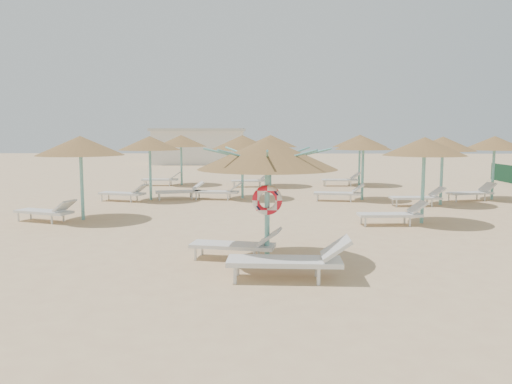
{
  "coord_description": "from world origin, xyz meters",
  "views": [
    {
      "loc": [
        0.31,
        -10.8,
        2.76
      ],
      "look_at": [
        0.02,
        1.73,
        1.3
      ],
      "focal_mm": 35.0,
      "sensor_mm": 36.0,
      "label": 1
    }
  ],
  "objects": [
    {
      "name": "ground",
      "position": [
        0.0,
        0.0,
        0.0
      ],
      "size": [
        120.0,
        120.0,
        0.0
      ],
      "primitive_type": "plane",
      "color": "#D2B280",
      "rests_on": "ground"
    },
    {
      "name": "main_palapa",
      "position": [
        0.3,
        -0.17,
        2.33
      ],
      "size": [
        3.0,
        3.0,
        2.69
      ],
      "color": "#6BBAB5",
      "rests_on": "ground"
    },
    {
      "name": "lounger_main_b",
      "position": [
        0.79,
        -1.58,
        0.4
      ],
      "size": [
        2.35,
        0.77,
        0.85
      ],
      "rotation": [
        0.0,
        0.0,
        -0.03
      ],
      "color": "silver",
      "rests_on": "ground"
    },
    {
      "name": "service_hut",
      "position": [
        -6.0,
        35.0,
        1.64
      ],
      "size": [
        8.4,
        4.4,
        3.25
      ],
      "color": "silver",
      "rests_on": "ground"
    },
    {
      "name": "palapa_field",
      "position": [
        2.19,
        10.44,
        2.32
      ],
      "size": [
        19.73,
        14.39,
        2.72
      ],
      "color": "#6BBAB5",
      "rests_on": "ground"
    },
    {
      "name": "lounger_main_a",
      "position": [
        -0.33,
        -0.03,
        0.35
      ],
      "size": [
        2.07,
        0.93,
        0.72
      ],
      "rotation": [
        0.0,
        0.0,
        -0.17
      ],
      "color": "silver",
      "rests_on": "ground"
    }
  ]
}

